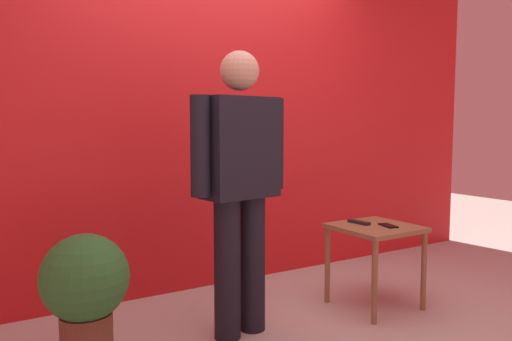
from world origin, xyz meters
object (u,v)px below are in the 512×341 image
standing_person (240,179)px  tv_remote (359,222)px  side_table (375,238)px  potted_plant (85,289)px  cell_phone (388,226)px

standing_person → tv_remote: 1.01m
side_table → potted_plant: size_ratio=0.81×
standing_person → side_table: bearing=-5.2°
cell_phone → tv_remote: (-0.10, 0.17, 0.01)m
side_table → potted_plant: 1.87m
side_table → potted_plant: potted_plant is taller
cell_phone → tv_remote: size_ratio=0.85×
standing_person → potted_plant: (-0.87, 0.05, -0.51)m
tv_remote → potted_plant: bearing=173.4°
standing_person → side_table: (1.00, -0.09, -0.45)m
side_table → cell_phone: 0.12m
cell_phone → side_table: bearing=142.3°
standing_person → potted_plant: 1.01m
side_table → potted_plant: (-1.87, 0.14, -0.06)m
standing_person → cell_phone: size_ratio=11.41×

